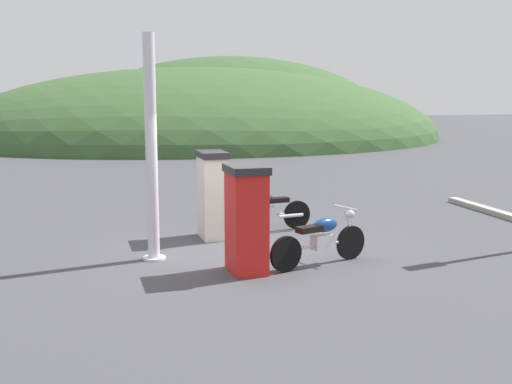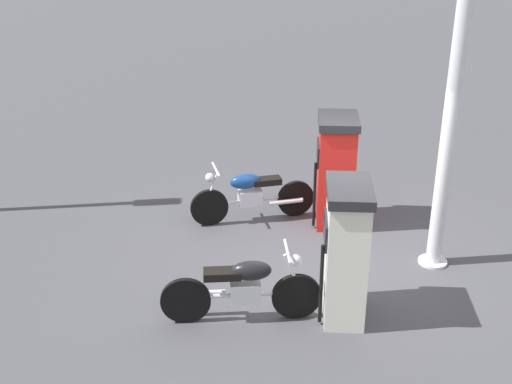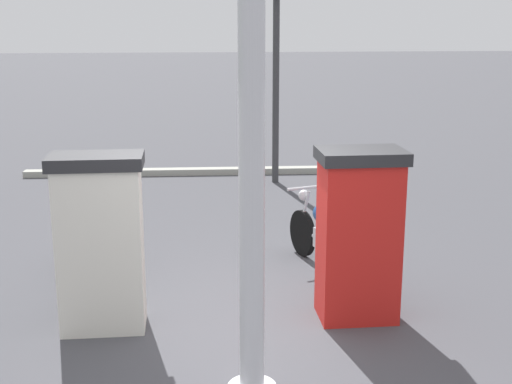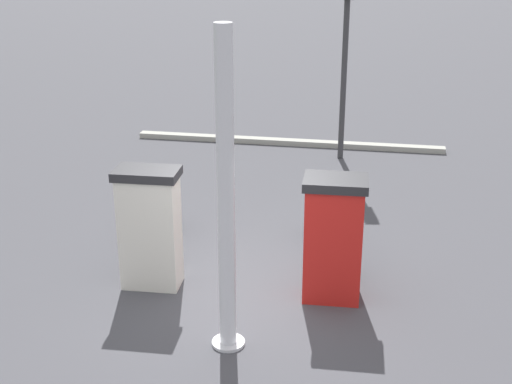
# 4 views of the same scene
# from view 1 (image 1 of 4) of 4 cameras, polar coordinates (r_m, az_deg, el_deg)

# --- Properties ---
(ground_plane) EXTENTS (120.00, 120.00, 0.00)m
(ground_plane) POSITION_cam_1_polar(r_m,az_deg,el_deg) (11.32, -2.42, -5.53)
(ground_plane) COLOR #424247
(fuel_pump_near) EXTENTS (0.64, 0.83, 1.72)m
(fuel_pump_near) POSITION_cam_1_polar(r_m,az_deg,el_deg) (9.94, -0.86, -2.41)
(fuel_pump_near) COLOR red
(fuel_pump_near) RESTS_ON ground
(fuel_pump_far) EXTENTS (0.56, 0.87, 1.72)m
(fuel_pump_far) POSITION_cam_1_polar(r_m,az_deg,el_deg) (12.33, -3.98, -0.20)
(fuel_pump_far) COLOR silver
(fuel_pump_far) RESTS_ON ground
(motorcycle_near_pump) EXTENTS (1.90, 0.78, 0.93)m
(motorcycle_near_pump) POSITION_cam_1_polar(r_m,az_deg,el_deg) (10.47, 5.94, -4.24)
(motorcycle_near_pump) COLOR black
(motorcycle_near_pump) RESTS_ON ground
(motorcycle_far_pump) EXTENTS (1.91, 0.56, 0.94)m
(motorcycle_far_pump) POSITION_cam_1_polar(r_m,az_deg,el_deg) (12.89, 1.02, -1.65)
(motorcycle_far_pump) COLOR black
(motorcycle_far_pump) RESTS_ON ground
(canopy_support_pole) EXTENTS (0.40, 0.40, 3.82)m
(canopy_support_pole) POSITION_cam_1_polar(r_m,az_deg,el_deg) (10.70, -9.50, 3.49)
(canopy_support_pole) COLOR silver
(canopy_support_pole) RESTS_ON ground
(distant_hill_main) EXTENTS (30.27, 25.14, 8.81)m
(distant_hill_main) POSITION_cam_1_polar(r_m,az_deg,el_deg) (39.68, -5.01, 4.89)
(distant_hill_main) COLOR #38562D
(distant_hill_main) RESTS_ON ground
(distant_hill_secondary) EXTENTS (25.81, 23.10, 11.41)m
(distant_hill_secondary) POSITION_cam_1_polar(r_m,az_deg,el_deg) (51.08, -2.23, 5.84)
(distant_hill_secondary) COLOR #38562D
(distant_hill_secondary) RESTS_ON ground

